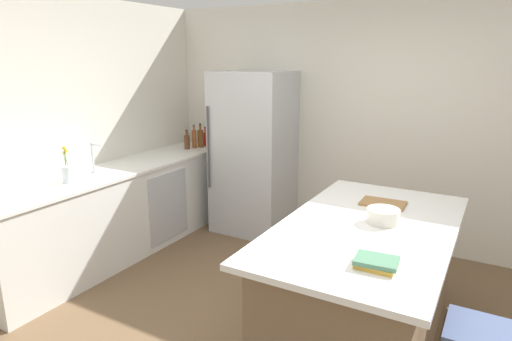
{
  "coord_description": "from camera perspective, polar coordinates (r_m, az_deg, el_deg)",
  "views": [
    {
      "loc": [
        1.28,
        -2.45,
        2.02
      ],
      "look_at": [
        -0.65,
        0.95,
        1.0
      ],
      "focal_mm": 30.72,
      "sensor_mm": 36.0,
      "label": 1
    }
  ],
  "objects": [
    {
      "name": "mixing_bowl",
      "position": [
        3.1,
        16.21,
        -5.69
      ],
      "size": [
        0.22,
        0.22,
        0.1
      ],
      "color": "silver",
      "rests_on": "kitchen_island"
    },
    {
      "name": "vinegar_bottle",
      "position": [
        5.49,
        -8.05,
        4.16
      ],
      "size": [
        0.06,
        0.06,
        0.29
      ],
      "color": "#994C23",
      "rests_on": "counter_run_left"
    },
    {
      "name": "cutting_board",
      "position": [
        3.49,
        16.19,
        -4.12
      ],
      "size": [
        0.33,
        0.23,
        0.02
      ],
      "color": "#9E7042",
      "rests_on": "kitchen_island"
    },
    {
      "name": "syrup_bottle",
      "position": [
        5.44,
        -8.98,
        3.74
      ],
      "size": [
        0.07,
        0.07,
        0.24
      ],
      "color": "#5B3319",
      "rests_on": "counter_run_left"
    },
    {
      "name": "cookbook_stack",
      "position": [
        2.48,
        15.41,
        -11.49
      ],
      "size": [
        0.24,
        0.19,
        0.05
      ],
      "color": "gold",
      "rests_on": "kitchen_island"
    },
    {
      "name": "wall_left",
      "position": [
        4.52,
        -26.77,
        3.86
      ],
      "size": [
        0.1,
        6.0,
        2.6
      ],
      "primitive_type": "cube",
      "color": "silver",
      "rests_on": "ground_plane"
    },
    {
      "name": "wall_rear",
      "position": [
        4.93,
        14.27,
        5.75
      ],
      "size": [
        6.0,
        0.1,
        2.6
      ],
      "primitive_type": "cube",
      "color": "silver",
      "rests_on": "ground_plane"
    },
    {
      "name": "kitchen_island",
      "position": [
        3.24,
        13.82,
        -14.43
      ],
      "size": [
        1.08,
        1.93,
        0.93
      ],
      "color": "#7A6047",
      "rests_on": "ground_plane"
    },
    {
      "name": "refrigerator",
      "position": [
        5.09,
        -0.33,
        2.27
      ],
      "size": [
        0.84,
        0.72,
        1.87
      ],
      "color": "#B7BABF",
      "rests_on": "ground_plane"
    },
    {
      "name": "sink_faucet",
      "position": [
        4.52,
        -20.4,
        1.64
      ],
      "size": [
        0.15,
        0.05,
        0.3
      ],
      "color": "silver",
      "rests_on": "counter_run_left"
    },
    {
      "name": "whiskey_bottle",
      "position": [
        5.54,
        -7.23,
        4.23
      ],
      "size": [
        0.08,
        0.08,
        0.29
      ],
      "color": "brown",
      "rests_on": "counter_run_left"
    },
    {
      "name": "hot_sauce_bottle",
      "position": [
        5.61,
        -6.59,
        4.17
      ],
      "size": [
        0.05,
        0.05,
        0.24
      ],
      "color": "red",
      "rests_on": "counter_run_left"
    },
    {
      "name": "flower_vase",
      "position": [
        4.27,
        -23.38,
        -0.18
      ],
      "size": [
        0.09,
        0.09,
        0.34
      ],
      "color": "silver",
      "rests_on": "counter_run_left"
    },
    {
      "name": "counter_run_left",
      "position": [
        4.81,
        -17.09,
        -4.97
      ],
      "size": [
        0.66,
        3.0,
        0.92
      ],
      "color": "silver",
      "rests_on": "ground_plane"
    }
  ]
}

